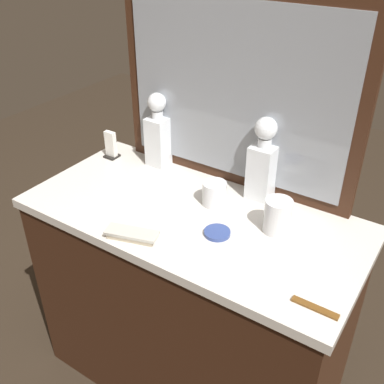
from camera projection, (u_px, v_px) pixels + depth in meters
name	position (u px, v px, depth m)	size (l,w,h in m)	color
ground_plane	(192.00, 372.00, 1.91)	(6.00, 6.00, 0.00)	#2D2319
dresser	(192.00, 302.00, 1.69)	(1.12, 0.55, 0.82)	#381E11
dresser_mirror	(235.00, 93.00, 1.48)	(0.88, 0.03, 0.66)	#381E11
crystal_decanter_center	(262.00, 166.00, 1.50)	(0.08, 0.08, 0.29)	white
crystal_decanter_front	(158.00, 137.00, 1.70)	(0.08, 0.08, 0.29)	white
crystal_tumbler_front	(277.00, 217.00, 1.37)	(0.08, 0.08, 0.11)	white
crystal_tumbler_rear	(214.00, 195.00, 1.50)	(0.08, 0.08, 0.08)	white
silver_brush_front	(132.00, 235.00, 1.36)	(0.17, 0.10, 0.02)	#B7A88C
porcelain_dish	(217.00, 233.00, 1.38)	(0.08, 0.08, 0.01)	#33478C
tortoiseshell_comb	(315.00, 308.00, 1.12)	(0.12, 0.02, 0.01)	brown
napkin_holder	(111.00, 147.00, 1.79)	(0.05, 0.05, 0.11)	black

